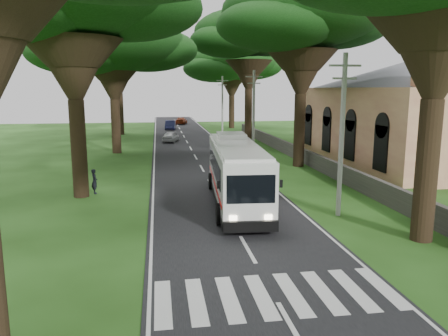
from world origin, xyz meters
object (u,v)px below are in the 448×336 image
object	(u,v)px
pole_near	(342,133)
distant_car_c	(181,121)
coach_bus	(236,171)
distant_car_b	(170,125)
pedestrian	(95,181)
church	(403,105)
pole_far	(222,104)
pole_mid	(254,112)
distant_car_a	(171,137)

from	to	relation	value
pole_near	distant_car_c	size ratio (longest dim) A/B	1.91
coach_bus	distant_car_b	world-z (taller)	coach_bus
pedestrian	coach_bus	bearing A→B (deg)	-132.93
church	pole_far	xyz separation A→B (m)	(-12.36, 24.45, -0.73)
distant_car_b	distant_car_c	bearing A→B (deg)	82.23
church	coach_bus	xyz separation A→B (m)	(-17.06, -12.46, -3.10)
distant_car_c	pole_far	bearing A→B (deg)	115.51
distant_car_c	distant_car_b	bearing A→B (deg)	88.73
distant_car_b	pedestrian	xyz separation A→B (m)	(-5.84, -41.69, 0.03)
coach_bus	distant_car_c	distance (m)	55.47
pole_far	pedestrian	bearing A→B (deg)	-111.02
church	pedestrian	bearing A→B (deg)	-160.55
pole_near	distant_car_c	world-z (taller)	pole_near
pedestrian	pole_mid	bearing A→B (deg)	-63.02
church	distant_car_b	world-z (taller)	church
church	pole_mid	distance (m)	13.16
pole_near	distant_car_a	size ratio (longest dim) A/B	2.20
distant_car_b	coach_bus	bearing A→B (deg)	-82.32
pole_near	coach_bus	size ratio (longest dim) A/B	0.69
pole_mid	distant_car_b	bearing A→B (deg)	103.82
pole_mid	church	bearing A→B (deg)	-19.81
distant_car_a	pole_near	bearing A→B (deg)	118.30
pole_mid	distant_car_a	world-z (taller)	pole_mid
pole_mid	distant_car_c	size ratio (longest dim) A/B	1.91
church	pole_far	bearing A→B (deg)	116.82
distant_car_c	church	bearing A→B (deg)	122.94
distant_car_a	pedestrian	distance (m)	26.03
coach_bus	distant_car_b	distance (m)	45.33
church	pole_mid	size ratio (longest dim) A/B	3.00
coach_bus	pedestrian	world-z (taller)	coach_bus
church	pedestrian	xyz separation A→B (m)	(-25.17, -8.89, -4.15)
coach_bus	pole_mid	bearing A→B (deg)	78.39
distant_car_b	distant_car_c	world-z (taller)	distant_car_b
pole_near	pole_mid	size ratio (longest dim) A/B	1.00
coach_bus	distant_car_c	world-z (taller)	coach_bus
distant_car_a	distant_car_c	bearing A→B (deg)	-80.57
church	distant_car_c	world-z (taller)	church
pedestrian	pole_far	bearing A→B (deg)	-40.20
pole_near	distant_car_c	distance (m)	58.84
pole_far	pedestrian	distance (m)	35.88
pole_near	distant_car_c	bearing A→B (deg)	94.59
church	distant_car_b	xyz separation A→B (m)	(-19.34, 32.80, -4.18)
distant_car_b	pedestrian	bearing A→B (deg)	-93.17
pole_near	pole_mid	distance (m)	20.00
church	pedestrian	size ratio (longest dim) A/B	15.85
pole_mid	distant_car_b	size ratio (longest dim) A/B	1.89
pole_far	coach_bus	xyz separation A→B (m)	(-4.70, -36.91, -2.37)
distant_car_a	distant_car_b	bearing A→B (deg)	-76.26
distant_car_b	pole_mid	bearing A→B (deg)	-71.38
coach_bus	distant_car_a	world-z (taller)	coach_bus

